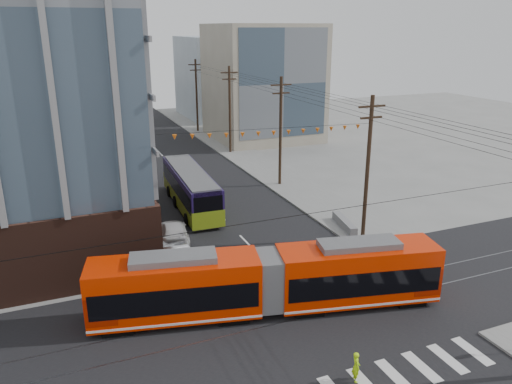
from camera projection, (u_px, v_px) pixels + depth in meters
ground at (345, 344)px, 25.71m from camera, size 160.00×160.00×0.00m
bg_bldg_nw_near at (7, 82)px, 62.24m from camera, size 18.00×16.00×18.00m
bg_bldg_ne_near at (262, 83)px, 71.10m from camera, size 14.00×14.00×16.00m
bg_bldg_nw_far at (33, 63)px, 80.55m from camera, size 16.00×18.00×20.00m
bg_bldg_ne_far at (229, 77)px, 89.67m from camera, size 16.00×16.00×14.00m
utility_pole_far at (197, 96)px, 76.16m from camera, size 0.30×0.30×11.00m
streetcar at (269, 281)px, 28.11m from camera, size 19.87×7.04×3.80m
city_bus at (191, 189)px, 44.67m from camera, size 3.27×12.60×3.54m
parked_car_silver at (173, 254)px, 34.06m from camera, size 2.64×4.90×1.53m
parked_car_white at (173, 232)px, 37.82m from camera, size 2.82×5.42×1.50m
parked_car_grey at (146, 202)px, 44.81m from camera, size 2.03×4.31×1.19m
pedestrian at (356, 367)px, 22.81m from camera, size 0.50×0.63×1.51m
jersey_barrier at (344, 224)px, 40.27m from camera, size 1.65×4.13×0.81m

